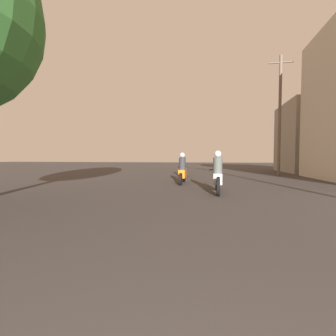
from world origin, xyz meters
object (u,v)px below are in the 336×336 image
object	(u,v)px
building_right_far	(320,137)
utility_pole_far	(280,114)
motorcycle_silver	(218,176)
motorcycle_yellow	(183,167)
motorcycle_orange	(182,171)

from	to	relation	value
building_right_far	utility_pole_far	world-z (taller)	utility_pole_far
motorcycle_silver	utility_pole_far	bearing A→B (deg)	53.48
motorcycle_silver	motorcycle_yellow	bearing A→B (deg)	97.12
motorcycle_yellow	building_right_far	distance (m)	13.13
motorcycle_orange	utility_pole_far	xyz separation A→B (m)	(6.18, 6.54, 3.80)
motorcycle_yellow	utility_pole_far	size ratio (longest dim) A/B	0.22
motorcycle_yellow	utility_pole_far	world-z (taller)	utility_pole_far
motorcycle_orange	utility_pole_far	bearing A→B (deg)	50.08
motorcycle_silver	building_right_far	bearing A→B (deg)	45.86
motorcycle_orange	building_right_far	size ratio (longest dim) A/B	0.33
motorcycle_silver	motorcycle_yellow	distance (m)	6.92
motorcycle_orange	building_right_far	distance (m)	15.21
motorcycle_orange	motorcycle_yellow	xyz separation A→B (m)	(-0.45, 3.98, 0.01)
motorcycle_silver	motorcycle_orange	distance (m)	3.07
motorcycle_orange	utility_pole_far	distance (m)	9.77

